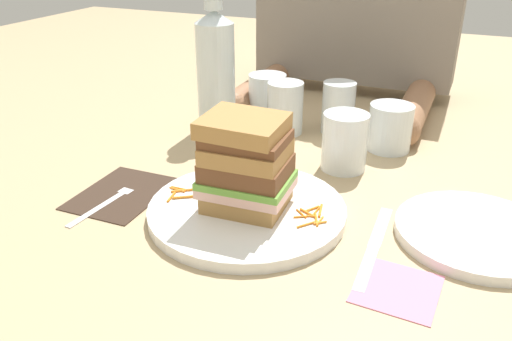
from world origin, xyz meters
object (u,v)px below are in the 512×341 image
Objects in this scene: empty_tumbler_0 at (338,108)px; empty_tumbler_3 at (267,96)px; juice_glass at (344,144)px; empty_tumbler_2 at (285,108)px; empty_tumbler_1 at (390,127)px; side_plate at (477,233)px; napkin_pink at (397,288)px; fork at (112,197)px; water_bottle at (216,70)px; knife at (373,247)px; sandwich at (247,164)px; napkin_dark at (122,193)px; main_plate at (248,210)px.

empty_tumbler_0 reaches higher than empty_tumbler_3.
empty_tumbler_2 reaches higher than juice_glass.
empty_tumbler_0 is at bearing 156.72° from empty_tumbler_1.
side_plate is at bearing -57.19° from empty_tumbler_1.
side_plate reaches higher than napkin_pink.
fork is 1.67× the size of empty_tumbler_2.
water_bottle is 0.14m from empty_tumbler_3.
knife is 0.41m from empty_tumbler_2.
water_bottle is 0.34m from empty_tumbler_1.
napkin_pink is at bearing -5.70° from fork.
empty_tumbler_0 is (-0.15, 0.37, 0.05)m from knife.
empty_tumbler_2 is at bearing 178.74° from empty_tumbler_1.
juice_glass is at bearing 147.15° from side_plate.
sandwich reaches higher than napkin_dark.
empty_tumbler_1 is (0.33, 0.03, -0.08)m from water_bottle.
empty_tumbler_1 is at bearing 122.81° from side_plate.
side_plate reaches higher than fork.
napkin_dark is 0.36m from juice_glass.
empty_tumbler_2 is (-0.09, -0.04, 0.00)m from empty_tumbler_0.
empty_tumbler_2 is at bearing -46.13° from empty_tumbler_3.
napkin_dark is 0.51m from side_plate.
empty_tumbler_2 is (-0.15, 0.12, 0.01)m from juice_glass.
empty_tumbler_1 is (0.11, -0.05, -0.01)m from empty_tumbler_0.
juice_glass is at bearing -71.15° from empty_tumbler_0.
water_bottle is 0.25m from empty_tumbler_0.
knife is at bearing -4.03° from main_plate.
water_bottle reaches higher than main_plate.
napkin_dark is 1.85× the size of empty_tumbler_1.
empty_tumbler_1 is 0.27m from empty_tumbler_3.
empty_tumbler_1 reaches higher than napkin_dark.
fork is 0.38m from knife.
side_plate is (0.22, -0.14, -0.04)m from juice_glass.
empty_tumbler_3 is at bearing 143.03° from side_plate.
knife is at bearing -52.26° from empty_tumbler_3.
empty_tumbler_1 is at bearing -14.96° from empty_tumbler_3.
fork is 1.99× the size of empty_tumbler_1.
side_plate is (0.12, 0.08, 0.01)m from knife.
empty_tumbler_1 reaches higher than side_plate.
empty_tumbler_2 is 0.09m from empty_tumbler_3.
juice_glass is at bearing 40.58° from fork.
empty_tumbler_3 reaches higher than napkin_pink.
knife is 0.96× the size of side_plate.
side_plate is at bearing 12.15° from sandwich.
side_plate is at bearing -36.97° from empty_tumbler_3.
main_plate is at bearing -167.84° from side_plate.
empty_tumbler_0 reaches higher than main_plate.
juice_glass reaches higher than empty_tumbler_1.
knife is 0.76× the size of water_bottle.
empty_tumbler_3 is at bearing 133.87° from empty_tumbler_2.
sandwich is at bearing -71.79° from empty_tumbler_3.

